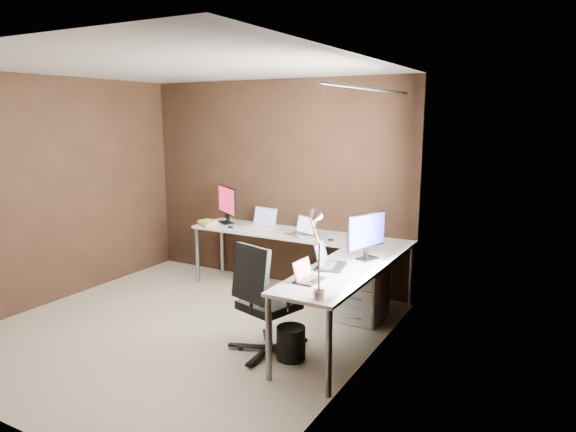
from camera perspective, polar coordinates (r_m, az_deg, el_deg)
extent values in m
cube|color=#B3A78B|center=(5.27, -11.61, -12.29)|extent=(3.60, 3.60, 0.00)
cube|color=white|center=(4.86, -12.80, 15.90)|extent=(3.60, 3.60, 0.00)
cube|color=black|center=(6.36, -1.43, 3.69)|extent=(3.60, 0.00, 2.50)
cube|color=black|center=(6.24, -24.73, 2.52)|extent=(0.00, 3.60, 2.50)
cube|color=black|center=(3.98, 7.75, -0.93)|extent=(0.00, 3.60, 2.50)
cube|color=white|center=(4.27, 9.39, 2.58)|extent=(0.00, 1.00, 1.30)
cube|color=#C45617|center=(3.66, 4.86, -1.93)|extent=(0.01, 0.35, 2.00)
cube|color=#C45617|center=(4.99, 11.75, 1.40)|extent=(0.01, 0.35, 2.00)
cylinder|color=slate|center=(4.24, 9.26, 13.78)|extent=(0.02, 1.90, 0.02)
cube|color=white|center=(5.97, 1.05, -2.03)|extent=(2.65, 0.60, 0.03)
cube|color=white|center=(4.56, 5.79, -6.27)|extent=(0.60, 1.65, 0.03)
cylinder|color=slate|center=(6.54, -10.05, -4.32)|extent=(0.05, 0.05, 0.70)
cylinder|color=slate|center=(6.94, -7.35, -3.34)|extent=(0.05, 0.05, 0.70)
cylinder|color=slate|center=(4.15, -2.17, -13.44)|extent=(0.05, 0.05, 0.70)
cylinder|color=slate|center=(3.93, 4.56, -14.95)|extent=(0.05, 0.05, 0.70)
cylinder|color=slate|center=(5.84, 13.54, -6.36)|extent=(0.05, 0.05, 0.70)
cube|color=white|center=(5.40, 8.32, -8.18)|extent=(0.42, 0.50, 0.60)
cube|color=black|center=(6.54, -6.87, -0.74)|extent=(0.28, 0.25, 0.01)
cube|color=black|center=(6.53, -6.72, -0.20)|extent=(0.06, 0.06, 0.11)
cube|color=black|center=(6.49, -6.76, 1.75)|extent=(0.46, 0.31, 0.34)
cube|color=red|center=(6.49, -6.89, 1.74)|extent=(0.43, 0.28, 0.31)
cube|color=black|center=(4.95, 8.81, -4.67)|extent=(0.18, 0.23, 0.01)
cube|color=black|center=(4.95, 8.64, -4.03)|extent=(0.04, 0.05, 0.09)
cube|color=black|center=(4.90, 8.72, -1.64)|extent=(0.19, 0.52, 0.33)
cube|color=#2322C5|center=(4.89, 8.85, -1.67)|extent=(0.16, 0.48, 0.30)
cube|color=white|center=(6.27, -3.04, -1.18)|extent=(0.36, 0.27, 0.02)
cube|color=white|center=(6.32, -2.54, -0.04)|extent=(0.34, 0.10, 0.21)
cube|color=#7A60A4|center=(6.31, -2.57, -0.05)|extent=(0.30, 0.08, 0.18)
cube|color=silver|center=(5.82, 1.40, -2.15)|extent=(0.39, 0.33, 0.02)
cube|color=silver|center=(5.85, 2.05, -0.99)|extent=(0.32, 0.18, 0.20)
cube|color=silver|center=(5.84, 2.01, -1.00)|extent=(0.28, 0.15, 0.17)
cube|color=black|center=(4.66, 4.80, -5.58)|extent=(0.31, 0.39, 0.02)
cube|color=black|center=(4.64, 3.70, -4.15)|extent=(0.14, 0.35, 0.21)
cube|color=#1C223B|center=(4.64, 3.78, -4.15)|extent=(0.12, 0.31, 0.18)
cube|color=black|center=(4.26, 2.36, -7.18)|extent=(0.19, 0.26, 0.02)
cube|color=black|center=(4.26, 1.59, -5.93)|extent=(0.06, 0.25, 0.16)
cube|color=#B35371|center=(4.26, 1.66, -5.94)|extent=(0.05, 0.22, 0.13)
cube|color=#966651|center=(6.41, -8.90, -1.00)|extent=(0.28, 0.26, 0.02)
cube|color=#CBD03F|center=(6.41, -8.91, -0.81)|extent=(0.25, 0.22, 0.02)
cube|color=beige|center=(6.41, -8.91, -0.66)|extent=(0.25, 0.22, 0.02)
cube|color=#CBD03F|center=(6.40, -8.91, -0.53)|extent=(0.22, 0.19, 0.01)
ellipsoid|color=black|center=(6.23, -6.40, -1.23)|extent=(0.09, 0.07, 0.03)
ellipsoid|color=black|center=(5.58, 4.77, -2.66)|extent=(0.08, 0.06, 0.03)
cylinder|color=slate|center=(3.86, 3.44, -8.73)|extent=(0.09, 0.09, 0.07)
cylinder|color=slate|center=(3.79, 3.48, -5.71)|extent=(0.02, 0.02, 0.36)
cylinder|color=slate|center=(3.78, 3.04, -1.91)|extent=(0.02, 0.19, 0.27)
cone|color=slate|center=(3.84, 2.84, -0.32)|extent=(0.11, 0.14, 0.15)
cylinder|color=slate|center=(4.64, -2.07, -12.20)|extent=(0.06, 0.06, 0.36)
cube|color=black|center=(4.57, -2.09, -9.81)|extent=(0.54, 0.54, 0.08)
cube|color=black|center=(4.33, -4.14, -6.40)|extent=(0.41, 0.22, 0.47)
cylinder|color=black|center=(4.56, 0.32, -13.92)|extent=(0.27, 0.27, 0.29)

